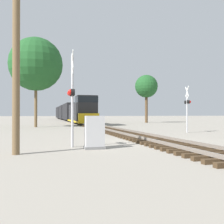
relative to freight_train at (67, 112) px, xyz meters
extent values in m
plane|color=gray|center=(0.00, -52.79, -2.00)|extent=(400.00, 400.00, 0.00)
cube|color=#42301E|center=(0.00, -58.49, -1.92)|extent=(2.60, 0.22, 0.16)
cube|color=#42301E|center=(0.00, -57.89, -1.92)|extent=(2.60, 0.22, 0.16)
cube|color=#42301E|center=(0.00, -57.29, -1.92)|extent=(2.60, 0.22, 0.16)
cube|color=#42301E|center=(0.00, -56.69, -1.92)|extent=(2.60, 0.22, 0.16)
cube|color=#42301E|center=(0.00, -56.09, -1.92)|extent=(2.60, 0.22, 0.16)
cube|color=#42301E|center=(0.00, -55.49, -1.92)|extent=(2.60, 0.22, 0.16)
cube|color=#42301E|center=(0.00, -54.89, -1.92)|extent=(2.60, 0.22, 0.16)
cube|color=#42301E|center=(0.00, -54.29, -1.92)|extent=(2.60, 0.22, 0.16)
cube|color=#42301E|center=(0.00, -53.69, -1.92)|extent=(2.60, 0.22, 0.16)
cube|color=#42301E|center=(0.00, -53.09, -1.92)|extent=(2.60, 0.22, 0.16)
cube|color=#42301E|center=(0.00, -52.49, -1.92)|extent=(2.60, 0.22, 0.16)
cube|color=#42301E|center=(0.00, -51.89, -1.92)|extent=(2.60, 0.22, 0.16)
cube|color=#42301E|center=(0.00, -51.29, -1.92)|extent=(2.60, 0.22, 0.16)
cube|color=#42301E|center=(0.00, -50.69, -1.92)|extent=(2.60, 0.22, 0.16)
cube|color=#42301E|center=(0.00, -50.09, -1.92)|extent=(2.60, 0.22, 0.16)
cube|color=#42301E|center=(0.00, -49.49, -1.92)|extent=(2.60, 0.22, 0.16)
cube|color=#42301E|center=(0.00, -48.89, -1.92)|extent=(2.60, 0.22, 0.16)
cube|color=#42301E|center=(0.00, -48.29, -1.92)|extent=(2.60, 0.22, 0.16)
cube|color=#42301E|center=(0.00, -47.69, -1.92)|extent=(2.60, 0.22, 0.16)
cube|color=#42301E|center=(0.00, -47.09, -1.92)|extent=(2.60, 0.22, 0.16)
cube|color=#42301E|center=(0.00, -46.49, -1.92)|extent=(2.60, 0.22, 0.16)
cube|color=#42301E|center=(0.00, -45.89, -1.92)|extent=(2.60, 0.22, 0.16)
cube|color=#42301E|center=(0.00, -45.29, -1.92)|extent=(2.60, 0.22, 0.16)
cube|color=#42301E|center=(0.00, -44.69, -1.92)|extent=(2.60, 0.22, 0.16)
cube|color=#42301E|center=(0.00, -44.09, -1.92)|extent=(2.60, 0.22, 0.16)
cube|color=#42301E|center=(0.00, -43.49, -1.92)|extent=(2.60, 0.22, 0.16)
cube|color=#42301E|center=(0.00, -42.89, -1.92)|extent=(2.60, 0.22, 0.16)
cube|color=#42301E|center=(0.00, -42.29, -1.92)|extent=(2.60, 0.22, 0.16)
cube|color=#42301E|center=(0.00, -41.69, -1.92)|extent=(2.60, 0.22, 0.16)
cube|color=#42301E|center=(0.00, -41.09, -1.92)|extent=(2.60, 0.22, 0.16)
cube|color=#42301E|center=(0.00, -40.49, -1.92)|extent=(2.60, 0.22, 0.16)
cube|color=#42301E|center=(0.00, -39.89, -1.92)|extent=(2.60, 0.22, 0.16)
cube|color=#42301E|center=(0.00, -39.29, -1.92)|extent=(2.60, 0.22, 0.16)
cube|color=#42301E|center=(0.00, -38.69, -1.92)|extent=(2.60, 0.22, 0.16)
cube|color=#42301E|center=(0.00, -38.09, -1.92)|extent=(2.60, 0.22, 0.16)
cube|color=#42301E|center=(0.00, -37.49, -1.92)|extent=(2.60, 0.22, 0.16)
cube|color=#42301E|center=(0.00, -36.89, -1.92)|extent=(2.60, 0.22, 0.16)
cube|color=#42301E|center=(0.00, -36.29, -1.92)|extent=(2.60, 0.22, 0.16)
cube|color=#42301E|center=(0.00, -35.69, -1.92)|extent=(2.60, 0.22, 0.16)
cube|color=#42301E|center=(0.00, -35.09, -1.92)|extent=(2.60, 0.22, 0.16)
cube|color=#42301E|center=(0.00, -34.49, -1.92)|extent=(2.60, 0.22, 0.16)
cube|color=#42301E|center=(0.00, -33.89, -1.92)|extent=(2.60, 0.22, 0.16)
cube|color=#42301E|center=(0.00, -33.29, -1.92)|extent=(2.60, 0.22, 0.16)
cube|color=slate|center=(-0.72, -52.79, -1.76)|extent=(0.07, 160.00, 0.15)
cube|color=slate|center=(0.72, -52.79, -1.76)|extent=(0.07, 160.00, 0.15)
cube|color=#232326|center=(0.00, -21.28, -0.16)|extent=(2.41, 11.23, 3.05)
cube|color=#232326|center=(0.00, -29.14, 0.27)|extent=(2.83, 3.53, 3.91)
cube|color=black|center=(0.00, -29.14, 1.65)|extent=(2.86, 3.56, 0.86)
cube|color=gold|center=(0.00, -30.91, -1.00)|extent=(2.83, 1.60, 1.37)
cube|color=gold|center=(0.00, -23.69, -1.57)|extent=(2.89, 15.72, 0.24)
cube|color=black|center=(0.00, -28.90, -1.50)|extent=(1.58, 2.20, 1.00)
cube|color=black|center=(0.00, -18.47, -1.50)|extent=(1.58, 2.20, 1.00)
cube|color=black|center=(0.00, -6.84, 0.13)|extent=(2.69, 13.83, 3.62)
cube|color=black|center=(0.00, -11.33, -1.55)|extent=(1.58, 2.20, 0.90)
cube|color=black|center=(0.00, -2.35, -1.55)|extent=(1.58, 2.20, 0.90)
cube|color=black|center=(0.00, 8.90, 0.13)|extent=(2.69, 13.83, 3.62)
cube|color=black|center=(0.00, 4.41, -1.55)|extent=(1.58, 2.20, 0.90)
cube|color=black|center=(0.00, 13.40, -1.55)|extent=(1.58, 2.20, 0.90)
cube|color=black|center=(0.00, 24.65, 0.13)|extent=(2.69, 13.83, 3.62)
cube|color=black|center=(0.00, 20.15, -1.55)|extent=(1.58, 2.20, 0.90)
cube|color=black|center=(0.00, 29.14, -1.55)|extent=(1.58, 2.20, 0.90)
cylinder|color=#B7B7BC|center=(-4.78, -54.32, 0.22)|extent=(0.12, 0.12, 4.43)
cube|color=white|center=(-4.78, -54.32, 2.13)|extent=(0.08, 0.93, 0.93)
cube|color=white|center=(-4.78, -54.32, 2.13)|extent=(0.08, 0.93, 0.93)
cube|color=black|center=(-4.78, -54.32, 0.60)|extent=(0.10, 0.86, 0.06)
cylinder|color=black|center=(-4.76, -53.97, 0.60)|extent=(0.19, 0.31, 0.30)
sphere|color=red|center=(-4.86, -53.97, 0.60)|extent=(0.26, 0.26, 0.26)
cylinder|color=black|center=(-4.78, -54.32, 0.60)|extent=(0.19, 0.31, 0.30)
sphere|color=red|center=(-4.88, -54.32, 0.60)|extent=(0.26, 0.26, 0.26)
cylinder|color=black|center=(-4.79, -54.67, 0.60)|extent=(0.19, 0.31, 0.30)
sphere|color=red|center=(-4.89, -54.67, 0.60)|extent=(0.26, 0.26, 0.26)
cube|color=white|center=(-4.78, -54.32, 1.58)|extent=(0.05, 0.32, 0.20)
cylinder|color=#B7B7BC|center=(5.73, -47.06, -0.10)|extent=(0.12, 0.12, 3.79)
cube|color=white|center=(5.73, -47.06, 1.49)|extent=(0.25, 0.91, 0.93)
cube|color=white|center=(5.73, -47.06, 1.49)|extent=(0.25, 0.91, 0.93)
cube|color=black|center=(5.73, -47.06, 0.60)|extent=(0.27, 0.85, 0.06)
cylinder|color=black|center=(5.64, -47.40, 0.60)|extent=(0.25, 0.33, 0.30)
sphere|color=red|center=(5.74, -47.42, 0.60)|extent=(0.26, 0.26, 0.26)
cylinder|color=black|center=(5.81, -46.72, 0.60)|extent=(0.25, 0.33, 0.30)
sphere|color=red|center=(5.91, -46.74, 0.60)|extent=(0.26, 0.26, 0.26)
cube|color=white|center=(5.73, -47.06, 0.94)|extent=(0.11, 0.32, 0.20)
cube|color=slate|center=(-3.88, -55.24, -1.94)|extent=(0.93, 0.54, 0.12)
cube|color=#BCBCBF|center=(-3.88, -55.24, -1.19)|extent=(0.85, 0.49, 1.38)
cylinder|color=brown|center=(-7.16, -56.07, 1.54)|extent=(0.29, 0.29, 7.07)
cylinder|color=brown|center=(-6.93, -34.02, 0.85)|extent=(0.35, 0.35, 5.68)
sphere|color=#1E5123|center=(-6.93, -34.02, 5.62)|extent=(6.43, 6.43, 6.43)
cylinder|color=brown|center=(12.19, -22.42, 0.71)|extent=(0.50, 0.50, 5.42)
sphere|color=#1E5123|center=(12.19, -22.42, 4.66)|extent=(4.14, 4.14, 4.14)
camera|label=1|loc=(-6.17, -66.89, -0.42)|focal=42.00mm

